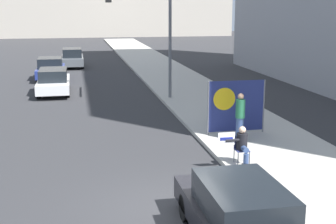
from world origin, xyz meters
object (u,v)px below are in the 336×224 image
Objects in this scene: seated_protester at (242,144)px; car_on_road_midblock at (51,69)px; protest_banner at (236,106)px; car_on_road_distant at (72,58)px; car_on_road_nearest at (54,81)px; parked_car_curbside at (240,215)px; traffic_light_pole at (148,19)px; jogger_on_sidewalk at (240,117)px; pedestrian_behind at (218,102)px.

car_on_road_midblock is (-6.55, 19.74, -0.04)m from seated_protester.
car_on_road_distant is (-6.08, 22.85, -0.47)m from protest_banner.
parked_car_curbside is at bearing -76.79° from car_on_road_nearest.
seated_protester is 4.91m from parked_car_curbside.
car_on_road_nearest is 12.10m from car_on_road_distant.
car_on_road_nearest is at bearing 138.32° from seated_protester.
traffic_light_pole reaches higher than protest_banner.
car_on_road_midblock reaches higher than parked_car_curbside.
car_on_road_distant is at bearing 125.89° from seated_protester.
traffic_light_pole is 1.47× the size of car_on_road_midblock.
seated_protester is 0.19× the size of traffic_light_pole.
protest_banner is 0.48× the size of car_on_road_distant.
traffic_light_pole reaches higher than seated_protester.
seated_protester is 26.78m from car_on_road_distant.
protest_banner is at bearing 71.24° from parked_car_curbside.
parked_car_curbside is 0.96× the size of car_on_road_nearest.
seated_protester is at bearing -79.07° from car_on_road_distant.
car_on_road_distant reaches higher than car_on_road_midblock.
traffic_light_pole is (-2.13, 7.64, 3.03)m from protest_banner.
pedestrian_behind reaches higher than jogger_on_sidewalk.
protest_banner is at bearing -56.50° from car_on_road_nearest.
jogger_on_sidewalk is 0.76× the size of protest_banner.
pedestrian_behind is at bearing -63.15° from car_on_road_midblock.
protest_banner is 23.65m from car_on_road_distant.
car_on_road_midblock is (-7.55, 16.30, -0.49)m from protest_banner.
jogger_on_sidewalk reaches higher than car_on_road_midblock.
jogger_on_sidewalk is 0.37× the size of car_on_road_nearest.
car_on_road_midblock is at bearing 94.13° from car_on_road_nearest.
car_on_road_nearest is at bearing -85.87° from car_on_road_midblock.
car_on_road_distant is at bearing 77.35° from car_on_road_midblock.
car_on_road_distant is (1.47, 6.56, 0.02)m from car_on_road_midblock.
car_on_road_midblock is (-4.82, 24.34, 0.02)m from parked_car_curbside.
pedestrian_behind reaches higher than car_on_road_distant.
pedestrian_behind is 21.96m from car_on_road_distant.
protest_banner is 8.51m from parked_car_curbside.
protest_banner is 8.49m from traffic_light_pole.
protest_banner reaches higher than car_on_road_nearest.
car_on_road_distant is at bearing 104.53° from traffic_light_pole.
protest_banner is at bearing 106.85° from pedestrian_behind.
car_on_road_midblock is at bearing -51.73° from pedestrian_behind.
car_on_road_nearest is (-5.02, 3.17, -3.54)m from traffic_light_pole.
jogger_on_sidewalk is at bearing -76.01° from car_on_road_distant.
traffic_light_pole is at bearing -75.47° from car_on_road_distant.
parked_car_curbside is (-2.58, -7.11, -0.32)m from jogger_on_sidewalk.
seated_protester is at bearing -66.65° from car_on_road_nearest.
car_on_road_midblock is 6.72m from car_on_road_distant.
jogger_on_sidewalk reaches higher than car_on_road_nearest.
car_on_road_distant is (-5.92, 23.78, -0.28)m from jogger_on_sidewalk.
jogger_on_sidewalk is 18.74m from car_on_road_midblock.
car_on_road_distant is (-5.92, 21.15, -0.29)m from pedestrian_behind.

